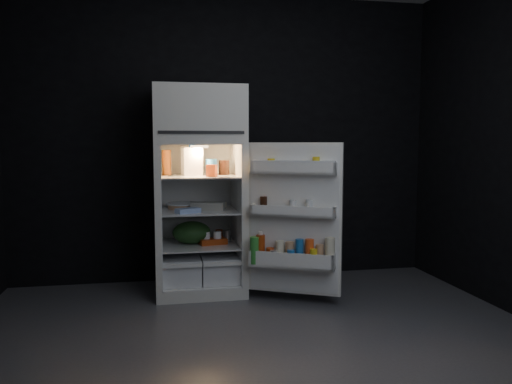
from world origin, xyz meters
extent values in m
cube|color=#515156|center=(0.00, 0.00, 0.00)|extent=(4.00, 3.40, 0.00)
cube|color=black|center=(0.00, 1.70, 1.35)|extent=(4.00, 0.00, 2.70)
cube|color=black|center=(0.00, -1.70, 1.35)|extent=(4.00, 0.00, 2.70)
cube|color=white|center=(-0.29, 1.30, 0.05)|extent=(0.76, 0.70, 0.10)
cube|color=white|center=(-0.65, 1.30, 0.70)|extent=(0.05, 0.70, 1.20)
cube|color=white|center=(0.06, 1.30, 0.70)|extent=(0.05, 0.70, 1.20)
cube|color=white|center=(-0.29, 1.62, 0.70)|extent=(0.66, 0.05, 1.20)
cube|color=white|center=(-0.29, 1.30, 1.33)|extent=(0.76, 0.70, 0.06)
cube|color=white|center=(-0.29, 1.30, 1.57)|extent=(0.76, 0.70, 0.42)
cube|color=black|center=(-0.29, 0.95, 1.39)|extent=(0.68, 0.01, 0.02)
cube|color=white|center=(-0.62, 1.28, 0.70)|extent=(0.01, 0.65, 1.20)
cube|color=white|center=(0.03, 1.28, 0.70)|extent=(0.01, 0.65, 1.20)
cube|color=white|center=(-0.29, 1.28, 1.30)|extent=(0.66, 0.65, 0.01)
cube|color=white|center=(-0.29, 1.28, 0.10)|extent=(0.66, 0.65, 0.01)
cube|color=white|center=(-0.29, 1.28, 1.02)|extent=(0.65, 0.63, 0.01)
cube|color=white|center=(-0.29, 1.28, 0.72)|extent=(0.65, 0.63, 0.01)
cube|color=white|center=(-0.29, 1.28, 0.42)|extent=(0.65, 0.63, 0.01)
cube|color=white|center=(-0.46, 1.30, 0.22)|extent=(0.32, 0.59, 0.22)
cube|color=white|center=(-0.13, 1.30, 0.22)|extent=(0.32, 0.59, 0.22)
cube|color=white|center=(-0.46, 0.97, 0.31)|extent=(0.32, 0.02, 0.03)
cube|color=white|center=(-0.13, 0.97, 0.31)|extent=(0.32, 0.02, 0.03)
cube|color=#FFE5B2|center=(-0.29, 1.23, 1.28)|extent=(0.14, 0.14, 0.02)
cube|color=white|center=(0.44, 0.80, 0.70)|extent=(0.70, 0.39, 1.22)
cube|color=white|center=(0.42, 0.77, 0.70)|extent=(0.64, 0.33, 1.18)
cube|color=white|center=(0.40, 0.74, 1.07)|extent=(0.65, 0.39, 0.02)
cube|color=white|center=(0.39, 0.70, 1.11)|extent=(0.61, 0.33, 0.10)
cube|color=white|center=(0.70, 0.58, 1.11)|extent=(0.06, 0.09, 0.10)
cube|color=white|center=(0.11, 0.89, 1.11)|extent=(0.06, 0.09, 0.10)
cube|color=white|center=(0.40, 0.73, 0.73)|extent=(0.65, 0.40, 0.02)
cube|color=white|center=(0.38, 0.70, 0.77)|extent=(0.61, 0.33, 0.09)
cube|color=white|center=(0.69, 0.58, 0.77)|extent=(0.06, 0.10, 0.09)
cube|color=white|center=(0.11, 0.88, 0.77)|extent=(0.06, 0.10, 0.09)
cube|color=white|center=(0.39, 0.71, 0.33)|extent=(0.67, 0.44, 0.02)
cube|color=white|center=(0.36, 0.66, 0.38)|extent=(0.61, 0.33, 0.13)
cube|color=white|center=(0.69, 0.56, 0.38)|extent=(0.08, 0.13, 0.13)
cube|color=white|center=(0.10, 0.86, 0.38)|extent=(0.08, 0.13, 0.13)
cube|color=white|center=(0.40, 0.74, 1.16)|extent=(0.63, 0.38, 0.02)
cylinder|color=yellow|center=(0.56, 0.65, 1.14)|extent=(0.08, 0.08, 0.12)
cylinder|color=silver|center=(0.44, 0.72, 1.12)|extent=(0.08, 0.08, 0.08)
cylinder|color=yellow|center=(0.24, 0.82, 1.13)|extent=(0.08, 0.08, 0.10)
cylinder|color=silver|center=(0.52, 0.67, 0.81)|extent=(0.07, 0.07, 0.12)
cylinder|color=silver|center=(0.40, 0.73, 0.80)|extent=(0.08, 0.08, 0.11)
cylinder|color=black|center=(0.19, 0.84, 0.81)|extent=(0.08, 0.08, 0.13)
cylinder|color=beige|center=(0.66, 0.58, 0.46)|extent=(0.10, 0.10, 0.24)
cylinder|color=tan|center=(0.59, 0.61, 0.43)|extent=(0.08, 0.08, 0.18)
cylinder|color=#E24E1A|center=(0.52, 0.65, 0.45)|extent=(0.09, 0.09, 0.21)
cylinder|color=#1F5EA8|center=(0.44, 0.69, 0.45)|extent=(0.09, 0.09, 0.21)
cylinder|color=tan|center=(0.37, 0.72, 0.43)|extent=(0.09, 0.09, 0.18)
cylinder|color=beige|center=(0.30, 0.76, 0.43)|extent=(0.09, 0.09, 0.19)
cylinder|color=#99320D|center=(0.23, 0.80, 0.40)|extent=(0.09, 0.09, 0.13)
cylinder|color=#99320D|center=(0.16, 0.83, 0.45)|extent=(0.10, 0.10, 0.23)
cylinder|color=yellow|center=(0.53, 0.60, 0.41)|extent=(0.08, 0.08, 0.15)
cylinder|color=#1F5EA8|center=(0.37, 0.68, 0.41)|extent=(0.08, 0.08, 0.13)
cylinder|color=silver|center=(0.25, 0.74, 0.40)|extent=(0.08, 0.08, 0.12)
cylinder|color=#338C33|center=(0.11, 0.82, 0.45)|extent=(0.10, 0.10, 0.22)
cylinder|color=white|center=(0.16, 0.83, 0.58)|extent=(0.05, 0.05, 0.02)
cube|color=white|center=(-0.35, 1.32, 1.15)|extent=(0.18, 0.18, 0.24)
cylinder|color=#1F5EA8|center=(-0.18, 1.30, 1.10)|extent=(0.13, 0.13, 0.14)
cylinder|color=black|center=(-0.07, 1.32, 1.09)|extent=(0.13, 0.13, 0.13)
cylinder|color=#AA541B|center=(-0.57, 1.37, 1.14)|extent=(0.10, 0.10, 0.22)
cube|color=#E24E1A|center=(-0.20, 1.11, 1.08)|extent=(0.10, 0.09, 0.10)
cube|color=gray|center=(-0.23, 1.23, 0.76)|extent=(0.31, 0.19, 0.07)
cylinder|color=tan|center=(-0.43, 1.39, 0.75)|extent=(0.32, 0.32, 0.04)
cube|color=#88A2D3|center=(-0.40, 1.09, 0.75)|extent=(0.22, 0.17, 0.04)
cube|color=beige|center=(-0.11, 1.39, 0.75)|extent=(0.15, 0.14, 0.05)
ellipsoid|color=#193815|center=(-0.36, 1.30, 0.52)|extent=(0.42, 0.40, 0.20)
cube|color=#99320D|center=(-0.18, 1.24, 0.45)|extent=(0.25, 0.17, 0.05)
cylinder|color=#99320D|center=(-0.10, 1.44, 0.47)|extent=(0.08, 0.08, 0.09)
cylinder|color=silver|center=(-0.04, 1.40, 0.47)|extent=(0.08, 0.08, 0.09)
camera|label=1|loc=(-0.63, -3.05, 1.30)|focal=35.00mm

